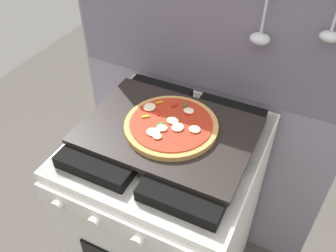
% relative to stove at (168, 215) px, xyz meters
% --- Properties ---
extents(kitchen_backsplash, '(1.10, 0.09, 1.55)m').
position_rel_stove_xyz_m(kitchen_backsplash, '(0.00, 0.34, 0.34)').
color(kitchen_backsplash, gray).
rests_on(kitchen_backsplash, ground_plane).
extents(stove, '(0.60, 0.64, 0.90)m').
position_rel_stove_xyz_m(stove, '(0.00, 0.00, 0.00)').
color(stove, white).
rests_on(stove, ground_plane).
extents(baking_tray, '(0.54, 0.38, 0.02)m').
position_rel_stove_xyz_m(baking_tray, '(0.00, 0.00, 0.46)').
color(baking_tray, black).
rests_on(baking_tray, stove).
extents(pizza_left, '(0.30, 0.30, 0.03)m').
position_rel_stove_xyz_m(pizza_left, '(0.01, 0.01, 0.48)').
color(pizza_left, tan).
rests_on(pizza_left, baking_tray).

